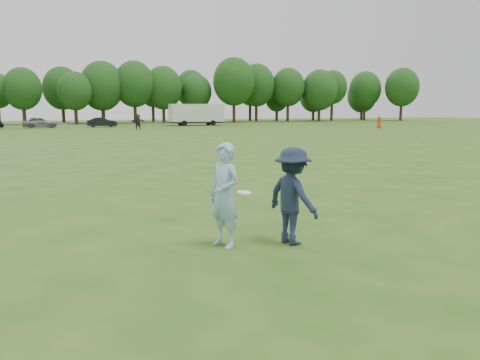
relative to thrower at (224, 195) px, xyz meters
The scene contains 11 objects.
ground 1.46m from the thrower, 30.02° to the left, with size 200.00×200.00×0.00m, color #255217.
thrower is the anchor object (origin of this frame).
defender 1.29m from the thrower, 12.87° to the right, with size 1.19×0.68×1.84m, color #1B263B.
player_far_c 55.66m from the thrower, 50.11° to the left, with size 0.75×0.49×1.53m, color red.
player_far_d 49.59m from the thrower, 83.36° to the left, with size 1.76×0.56×1.90m, color #282828.
car_e 59.56m from the thrower, 95.40° to the left, with size 1.71×4.25×1.45m, color slate.
car_f 59.23m from the thrower, 87.73° to the left, with size 1.41×4.03×1.33m, color black.
field_cone 51.31m from the thrower, 67.60° to the left, with size 0.28×0.28×0.30m, color #E63C0C.
disc_in_play 0.39m from the thrower, 37.05° to the right, with size 0.30×0.30×0.07m.
cargo_trailer 62.70m from the thrower, 75.09° to the left, with size 9.00×2.75×3.20m.
treeline 77.71m from the thrower, 87.23° to the left, with size 130.35×18.39×11.74m.
Camera 1 is at (-3.66, -8.59, 2.56)m, focal length 35.00 mm.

